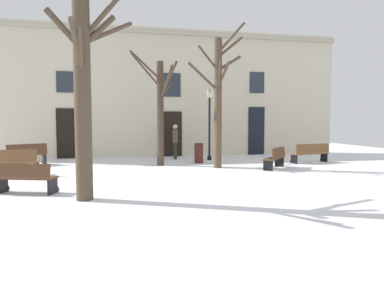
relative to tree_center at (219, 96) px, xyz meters
The scene contains 13 objects.
ground_plane 4.38m from the tree_center, 115.09° to the right, with size 31.20×31.20×0.00m, color white.
building_facade 5.26m from the tree_center, 105.38° to the left, with size 19.50×0.60×6.90m.
tree_center is the anchor object (origin of this frame).
tree_right_of_center 6.66m from the tree_center, 134.81° to the right, with size 2.04×2.27×5.04m.
tree_near_facade 2.59m from the tree_center, 151.73° to the left, with size 2.05×2.57×4.81m.
streetlamp 2.82m from the tree_center, 83.39° to the left, with size 0.30×0.30×3.49m.
litter_bin 3.00m from the tree_center, 105.40° to the left, with size 0.42×0.42×0.90m.
bench_near_center_tree 5.29m from the tree_center, ahead, with size 1.96×0.82×0.89m.
bench_facing_shops 8.61m from the tree_center, 164.12° to the left, with size 1.66×1.20×0.95m.
bench_near_lamp 8.09m from the tree_center, behind, with size 1.83×0.48×0.94m.
bench_far_corner 3.38m from the tree_center, 18.46° to the right, with size 1.38×1.43×0.88m.
bench_back_to_back_left 7.76m from the tree_center, 149.42° to the right, with size 1.63×0.93×0.83m.
person_near_bench 4.12m from the tree_center, 110.63° to the left, with size 0.23×0.38×1.75m.
Camera 1 is at (-2.33, -10.07, 1.91)m, focal length 30.84 mm.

